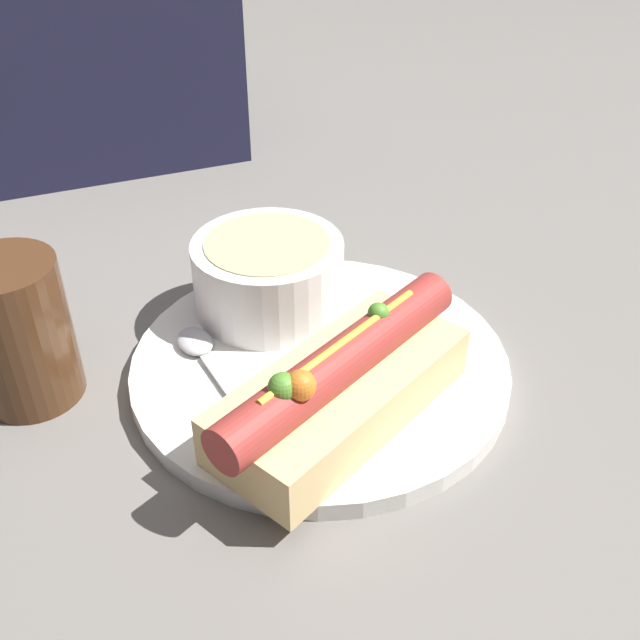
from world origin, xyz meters
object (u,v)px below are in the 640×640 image
(drinking_glass, at_px, (18,332))
(spoon, at_px, (212,366))
(soup_bowl, at_px, (268,272))
(hot_dog, at_px, (340,385))

(drinking_glass, bearing_deg, spoon, -19.06)
(soup_bowl, relative_size, spoon, 0.62)
(hot_dog, relative_size, soup_bowl, 1.70)
(soup_bowl, distance_m, drinking_glass, 0.18)
(drinking_glass, bearing_deg, soup_bowl, 5.70)
(soup_bowl, bearing_deg, hot_dog, -89.20)
(drinking_glass, bearing_deg, hot_dog, -32.55)
(soup_bowl, bearing_deg, spoon, -136.63)
(spoon, bearing_deg, soup_bowl, -54.27)
(hot_dog, xyz_separation_m, soup_bowl, (-0.00, 0.13, 0.01))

